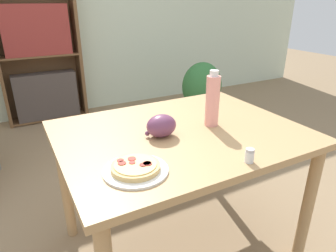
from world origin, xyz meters
TOP-DOWN VIEW (x-y plane):
  - ground_plane at (0.00, 0.00)m, footprint 14.00×14.00m
  - wall_back at (0.00, 2.62)m, footprint 8.00×0.05m
  - dining_table at (0.14, -0.09)m, footprint 1.20×0.93m
  - pizza_on_plate at (-0.21, -0.35)m, footprint 0.25×0.25m
  - grape_bunch at (0.02, -0.11)m, footprint 0.15×0.12m
  - drink_bottle at (0.31, -0.10)m, footprint 0.07×0.07m
  - salt_shaker at (0.22, -0.50)m, footprint 0.04×0.04m
  - bookshelf at (-0.22, 2.47)m, footprint 0.90×0.26m
  - potted_plant_floor at (1.44, 1.60)m, footprint 0.49×0.42m

SIDE VIEW (x-z plane):
  - ground_plane at x=0.00m, z-range 0.00..0.00m
  - potted_plant_floor at x=1.44m, z-range 0.03..0.71m
  - dining_table at x=0.14m, z-range 0.28..1.03m
  - bookshelf at x=-0.22m, z-range -0.07..1.47m
  - pizza_on_plate at x=-0.21m, z-range 0.75..0.79m
  - salt_shaker at x=0.22m, z-range 0.75..0.81m
  - grape_bunch at x=0.02m, z-range 0.75..0.86m
  - drink_bottle at x=0.31m, z-range 0.74..1.03m
  - wall_back at x=0.00m, z-range 0.00..2.60m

